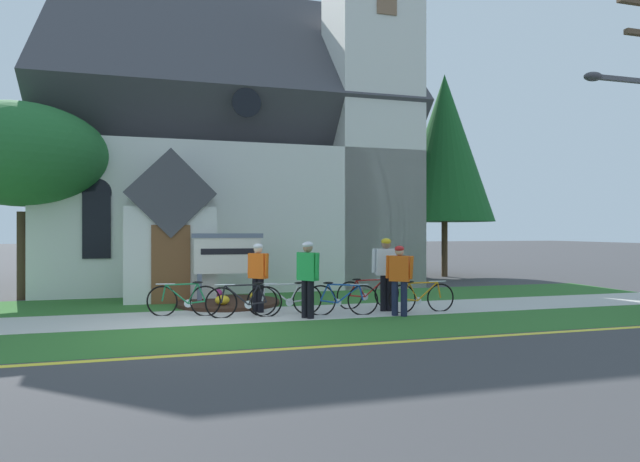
# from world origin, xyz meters

# --- Properties ---
(ground) EXTENTS (140.00, 140.00, 0.00)m
(ground) POSITION_xyz_m (0.00, 4.00, 0.00)
(ground) COLOR #3D3D3F
(sidewalk_slab) EXTENTS (32.00, 2.07, 0.01)m
(sidewalk_slab) POSITION_xyz_m (1.69, 1.44, 0.01)
(sidewalk_slab) COLOR #B7B5AD
(sidewalk_slab) RESTS_ON ground
(grass_verge) EXTENTS (32.00, 2.31, 0.01)m
(grass_verge) POSITION_xyz_m (1.69, -0.75, 0.00)
(grass_verge) COLOR #2D6628
(grass_verge) RESTS_ON ground
(church_lawn) EXTENTS (24.00, 2.95, 0.01)m
(church_lawn) POSITION_xyz_m (1.69, 3.96, 0.00)
(church_lawn) COLOR #2D6628
(church_lawn) RESTS_ON ground
(curb_paint_stripe) EXTENTS (28.00, 0.16, 0.01)m
(curb_paint_stripe) POSITION_xyz_m (1.69, -2.05, 0.00)
(curb_paint_stripe) COLOR yellow
(curb_paint_stripe) RESTS_ON ground
(church_building) EXTENTS (12.72, 12.41, 13.41)m
(church_building) POSITION_xyz_m (2.04, 10.37, 4.73)
(church_building) COLOR silver
(church_building) RESTS_ON ground
(church_sign) EXTENTS (1.89, 0.23, 1.87)m
(church_sign) POSITION_xyz_m (0.97, 3.51, 1.25)
(church_sign) COLOR slate
(church_sign) RESTS_ON ground
(flower_bed) EXTENTS (2.68, 2.68, 0.34)m
(flower_bed) POSITION_xyz_m (0.98, 3.26, 0.07)
(flower_bed) COLOR #382319
(flower_bed) RESTS_ON ground
(bicycle_yellow) EXTENTS (1.71, 0.18, 0.81)m
(bicycle_yellow) POSITION_xyz_m (1.13, 1.15, 0.37)
(bicycle_yellow) COLOR black
(bicycle_yellow) RESTS_ON ground
(bicycle_white) EXTENTS (1.75, 0.22, 0.77)m
(bicycle_white) POSITION_xyz_m (4.32, 1.76, 0.37)
(bicycle_white) COLOR black
(bicycle_white) RESTS_ON ground
(bicycle_silver) EXTENTS (1.77, 0.08, 0.77)m
(bicycle_silver) POSITION_xyz_m (2.10, 1.30, 0.37)
(bicycle_silver) COLOR black
(bicycle_silver) RESTS_ON ground
(bicycle_red) EXTENTS (1.67, 0.40, 0.79)m
(bicycle_red) POSITION_xyz_m (3.33, 0.89, 0.37)
(bicycle_red) COLOR black
(bicycle_red) RESTS_ON ground
(bicycle_blue) EXTENTS (1.65, 0.46, 0.81)m
(bicycle_blue) POSITION_xyz_m (-0.17, 1.71, 0.37)
(bicycle_blue) COLOR black
(bicycle_blue) RESTS_ON ground
(bicycle_black) EXTENTS (1.68, 0.11, 0.78)m
(bicycle_black) POSITION_xyz_m (5.30, 0.79, 0.36)
(bicycle_black) COLOR black
(bicycle_black) RESTS_ON ground
(cyclist_in_red_jersey) EXTENTS (0.47, 0.66, 1.65)m
(cyclist_in_red_jersey) POSITION_xyz_m (1.53, 1.77, 0.96)
(cyclist_in_red_jersey) COLOR black
(cyclist_in_red_jersey) RESTS_ON ground
(cyclist_in_green_jersey) EXTENTS (0.66, 0.35, 1.77)m
(cyclist_in_green_jersey) POSITION_xyz_m (4.54, 1.14, 1.05)
(cyclist_in_green_jersey) COLOR black
(cyclist_in_green_jersey) RESTS_ON ground
(cyclist_in_blue_jersey) EXTENTS (0.46, 0.64, 1.71)m
(cyclist_in_blue_jersey) POSITION_xyz_m (2.48, 0.66, 1.01)
(cyclist_in_blue_jersey) COLOR black
(cyclist_in_blue_jersey) RESTS_ON ground
(cyclist_in_yellow_jersey) EXTENTS (0.50, 0.52, 1.61)m
(cyclist_in_yellow_jersey) POSITION_xyz_m (4.57, 0.43, 0.93)
(cyclist_in_yellow_jersey) COLOR #191E38
(cyclist_in_yellow_jersey) RESTS_ON ground
(roadside_conifer) EXTENTS (4.11, 4.11, 8.61)m
(roadside_conifer) POSITION_xyz_m (10.53, 9.12, 5.47)
(roadside_conifer) COLOR #4C3823
(roadside_conifer) RESTS_ON ground
(yard_deciduous_tree) EXTENTS (4.70, 4.70, 5.53)m
(yard_deciduous_tree) POSITION_xyz_m (-4.59, 5.74, 4.07)
(yard_deciduous_tree) COLOR #3D2D1E
(yard_deciduous_tree) RESTS_ON ground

